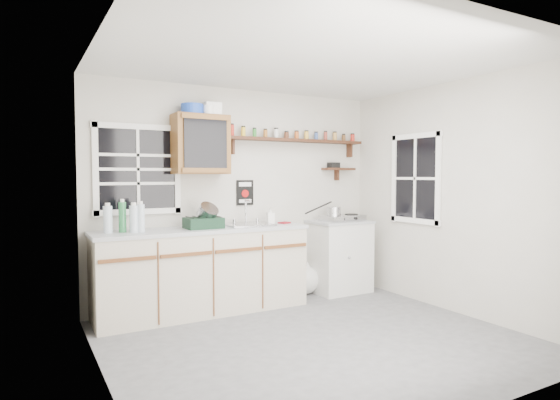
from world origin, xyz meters
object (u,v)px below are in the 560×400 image
at_px(right_cabinet, 339,256).
at_px(main_cabinet, 203,270).
at_px(upper_cabinet, 201,145).
at_px(hotplate, 343,218).
at_px(spice_shelf, 296,140).
at_px(dish_rack, 205,220).

bearing_deg(right_cabinet, main_cabinet, -179.21).
height_order(upper_cabinet, hotplate, upper_cabinet).
distance_m(upper_cabinet, hotplate, 2.04).
relative_size(upper_cabinet, spice_shelf, 0.34).
bearing_deg(hotplate, right_cabinet, 147.81).
height_order(main_cabinet, dish_rack, dish_rack).
bearing_deg(spice_shelf, right_cabinet, -19.30).
distance_m(dish_rack, hotplate, 1.87).
height_order(right_cabinet, upper_cabinet, upper_cabinet).
relative_size(spice_shelf, dish_rack, 4.99).
bearing_deg(upper_cabinet, main_cabinet, -103.68).
relative_size(spice_shelf, hotplate, 3.28).
bearing_deg(right_cabinet, dish_rack, -178.12).
xyz_separation_m(right_cabinet, spice_shelf, (-0.54, 0.19, 1.47)).
relative_size(main_cabinet, upper_cabinet, 3.55).
xyz_separation_m(upper_cabinet, dish_rack, (-0.03, -0.18, -0.81)).
bearing_deg(hotplate, upper_cabinet, 170.25).
relative_size(upper_cabinet, dish_rack, 1.70).
bearing_deg(spice_shelf, dish_rack, -169.15).
relative_size(right_cabinet, spice_shelf, 0.48).
relative_size(right_cabinet, hotplate, 1.56).
relative_size(main_cabinet, spice_shelf, 1.21).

